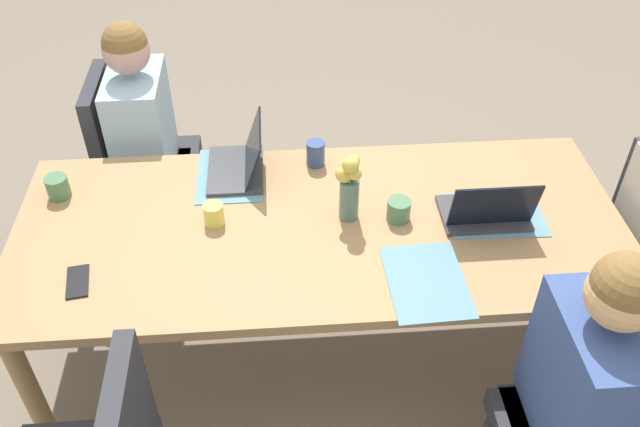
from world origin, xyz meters
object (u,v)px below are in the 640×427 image
(dining_table, at_px, (320,238))
(laptop_near_left_mid, at_px, (241,163))
(chair_near_left_mid, at_px, (134,155))
(person_near_left_mid, at_px, (148,157))
(coffee_mug_centre_right, at_px, (214,214))
(phone_black, at_px, (78,282))
(laptop_head_left_left_far, at_px, (486,211))
(coffee_mug_centre_left, at_px, (316,153))
(coffee_mug_near_left, at_px, (58,187))
(coffee_mug_near_right, at_px, (399,210))
(flower_vase, at_px, (349,183))
(person_far_left_near, at_px, (573,412))

(dining_table, relative_size, laptop_near_left_mid, 7.05)
(chair_near_left_mid, height_order, person_near_left_mid, person_near_left_mid)
(coffee_mug_centre_right, height_order, phone_black, coffee_mug_centre_right)
(laptop_near_left_mid, bearing_deg, laptop_head_left_left_far, 158.07)
(phone_black, bearing_deg, coffee_mug_centre_left, 116.91)
(laptop_head_left_left_far, distance_m, coffee_mug_near_left, 1.62)
(laptop_head_left_left_far, relative_size, laptop_near_left_mid, 1.00)
(chair_near_left_mid, xyz_separation_m, coffee_mug_centre_right, (-0.44, 0.79, 0.28))
(laptop_near_left_mid, xyz_separation_m, coffee_mug_centre_left, (-0.30, -0.03, 0.01))
(person_near_left_mid, distance_m, coffee_mug_near_left, 0.63)
(laptop_head_left_left_far, distance_m, coffee_mug_near_right, 0.32)
(person_near_left_mid, bearing_deg, coffee_mug_centre_right, 116.46)
(person_near_left_mid, xyz_separation_m, coffee_mug_near_left, (0.24, 0.53, 0.25))
(flower_vase, xyz_separation_m, phone_black, (0.94, 0.27, -0.15))
(laptop_near_left_mid, bearing_deg, person_far_left_near, 134.28)
(person_near_left_mid, bearing_deg, dining_table, 134.38)
(laptop_near_left_mid, distance_m, coffee_mug_centre_right, 0.32)
(laptop_head_left_left_far, bearing_deg, person_near_left_mid, -30.16)
(flower_vase, relative_size, coffee_mug_centre_right, 3.39)
(person_far_left_near, height_order, laptop_head_left_left_far, person_far_left_near)
(chair_near_left_mid, distance_m, coffee_mug_near_left, 0.67)
(laptop_head_left_left_far, xyz_separation_m, phone_black, (1.45, 0.21, -0.04))
(coffee_mug_centre_left, bearing_deg, laptop_near_left_mid, 6.04)
(chair_near_left_mid, height_order, laptop_head_left_left_far, laptop_head_left_left_far)
(dining_table, relative_size, flower_vase, 7.87)
(laptop_head_left_left_far, bearing_deg, dining_table, -2.19)
(coffee_mug_near_left, height_order, coffee_mug_centre_right, coffee_mug_near_left)
(chair_near_left_mid, bearing_deg, person_near_left_mid, 141.24)
(person_far_left_near, relative_size, laptop_head_left_left_far, 3.73)
(dining_table, bearing_deg, chair_near_left_mid, -45.06)
(coffee_mug_centre_right, bearing_deg, laptop_near_left_mid, -107.22)
(coffee_mug_centre_left, distance_m, phone_black, 1.04)
(laptop_near_left_mid, height_order, phone_black, laptop_near_left_mid)
(laptop_head_left_left_far, relative_size, coffee_mug_centre_left, 3.03)
(flower_vase, bearing_deg, person_far_left_near, 130.07)
(flower_vase, bearing_deg, laptop_near_left_mid, -37.44)
(person_far_left_near, relative_size, coffee_mug_near_right, 13.65)
(coffee_mug_near_right, bearing_deg, person_near_left_mid, -36.14)
(person_near_left_mid, height_order, laptop_head_left_left_far, person_near_left_mid)
(laptop_near_left_mid, bearing_deg, dining_table, 130.66)
(dining_table, height_order, chair_near_left_mid, chair_near_left_mid)
(chair_near_left_mid, relative_size, coffee_mug_centre_left, 8.52)
(person_far_left_near, distance_m, coffee_mug_centre_right, 1.38)
(dining_table, xyz_separation_m, person_far_left_near, (-0.74, 0.72, -0.14))
(laptop_head_left_left_far, xyz_separation_m, laptop_near_left_mid, (0.90, -0.36, -0.00))
(chair_near_left_mid, height_order, coffee_mug_centre_right, chair_near_left_mid)
(flower_vase, relative_size, coffee_mug_centre_left, 2.71)
(laptop_head_left_left_far, xyz_separation_m, coffee_mug_near_right, (0.32, -0.03, -0.00))
(flower_vase, distance_m, coffee_mug_near_left, 1.12)
(laptop_near_left_mid, height_order, coffee_mug_centre_right, laptop_near_left_mid)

